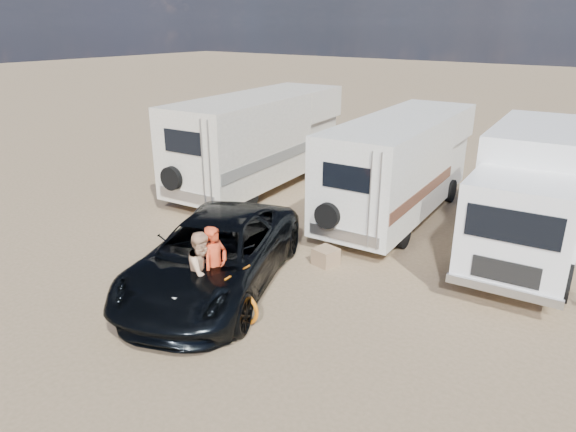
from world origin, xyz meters
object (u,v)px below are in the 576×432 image
Objects in this scene: rv_main at (400,168)px; bike_woman at (205,296)px; dark_suv at (214,255)px; rider_woman at (204,280)px; crate at (326,256)px; cooler at (281,232)px; rider_man at (216,275)px; box_truck at (532,198)px; rv_left at (259,142)px; bike_man at (217,289)px.

rv_main reaches higher than bike_woman.
rider_woman reaches higher than dark_suv.
cooler is at bearing 161.74° from crate.
rv_main reaches higher than rider_woman.
dark_suv is (-1.22, -6.37, -0.68)m from rv_main.
rider_woman is at bearing -76.39° from dark_suv.
box_truck is at bearing -36.14° from rider_man.
box_truck is at bearing -10.11° from rv_left.
rider_man is 3.91m from cooler.
rv_left is at bearing 177.58° from rv_main.
bike_woman is 0.93× the size of rider_woman.
rv_left reaches higher than rider_woman.
bike_woman is (-0.55, -7.33, -1.00)m from rv_main.
bike_woman is (4.54, -7.17, -1.11)m from rv_left.
cooler is 1.02× the size of crate.
crate is at bearing -18.92° from bike_woman.
rv_left is at bearing 23.97° from rider_woman.
box_truck is at bearing 26.74° from dark_suv.
crate is (1.74, -0.57, -0.00)m from cooler.
cooler is at bearing 7.65° from bike_woman.
crate is (-3.65, -3.12, -1.34)m from box_truck.
rider_woman is (4.54, -7.17, -0.76)m from rv_left.
box_truck is 6.11m from cooler.
rv_left reaches higher than rider_man.
dark_suv is 3.35× the size of rider_man.
box_truck is 7.77m from rider_woman.
box_truck reaches higher than bike_man.
rider_man reaches higher than dark_suv.
rv_left is 1.23× the size of box_truck.
dark_suv is at bearing 44.05° from rider_man.
crate is (1.29, 2.37, -0.56)m from dark_suv.
rv_main is at bearing 68.86° from cooler.
bike_woman is 0.35m from rider_woman.
rv_left is 4.50× the size of rider_man.
cooler is (-0.45, 2.94, -0.56)m from dark_suv.
rider_man is 3.24× the size of cooler.
bike_man is 0.29m from rider_man.
box_truck is at bearing -36.14° from bike_man.
box_truck is at bearing -41.85° from bike_woman.
rv_left is 8.56m from bike_woman.
box_truck is 7.52m from rider_man.
rv_left reaches higher than bike_woman.
rv_left is 4.65× the size of rider_woman.
rider_man is at bearing -65.02° from dark_suv.
bike_woman is 4.07m from cooler.
rv_main is 4.45× the size of rider_woman.
cooler is at bearing -49.14° from rv_left.
rider_man is (0.00, 0.00, 0.29)m from bike_man.
rv_main is at bearing 91.01° from crate.
rv_main is 4.01m from cooler.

